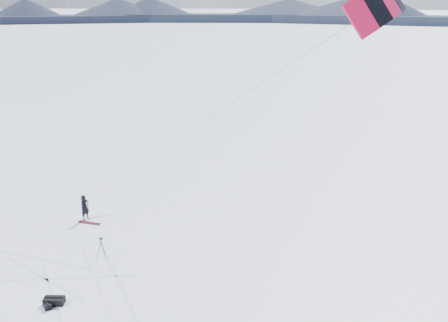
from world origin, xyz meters
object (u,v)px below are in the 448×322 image
Objects in this scene: snowboard at (89,223)px; gear_bag_b at (47,304)px; snowkiter at (86,219)px; tripod at (102,245)px; gear_bag_a at (54,301)px.

snowboard is 7.96m from gear_bag_b.
snowboard is at bearing 151.86° from gear_bag_b.
snowkiter is 0.63m from snowboard.
tripod is at bearing -119.61° from snowkiter.
gear_bag_b is at bearing -71.36° from snowboard.
gear_bag_b is (5.35, -6.61, 0.13)m from snowkiter.
snowboard is 2.12× the size of gear_bag_b.
tripod is 4.26m from gear_bag_b.
tripod is 1.80× the size of gear_bag_b.
snowboard is at bearing 95.78° from gear_bag_a.
gear_bag_a is 1.41× the size of gear_bag_b.
tripod is 3.99m from gear_bag_a.
gear_bag_a reaches higher than snowboard.
tripod reaches higher than snowkiter.
gear_bag_b is at bearing -140.75° from snowkiter.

